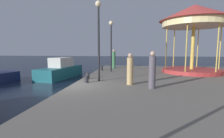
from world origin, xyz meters
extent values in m
plane|color=black|center=(0.00, 0.00, 0.00)|extent=(120.00, 120.00, 0.00)
cube|color=slate|center=(6.71, 0.00, 0.40)|extent=(13.43, 22.21, 0.80)
cube|color=#19606B|center=(-3.58, 6.47, 0.52)|extent=(2.76, 5.55, 1.04)
cube|color=beige|center=(-3.55, 6.68, 1.49)|extent=(1.71, 2.53, 0.91)
cube|color=#4C6070|center=(-3.36, 7.83, 1.67)|extent=(1.15, 0.29, 0.41)
cylinder|color=#B23333|center=(8.20, 5.80, 0.95)|extent=(4.72, 4.72, 0.30)
cylinder|color=gold|center=(8.20, 5.80, 2.82)|extent=(0.28, 0.28, 3.43)
cylinder|color=#F2E099|center=(8.20, 5.80, 4.78)|extent=(4.96, 4.96, 0.50)
cone|color=#C63D38|center=(8.20, 5.80, 5.66)|extent=(5.52, 5.52, 1.25)
cylinder|color=gold|center=(10.31, 5.80, 2.82)|extent=(0.08, 0.08, 3.43)
cylinder|color=gold|center=(9.26, 7.62, 2.82)|extent=(0.08, 0.08, 3.43)
cylinder|color=gold|center=(7.15, 7.62, 2.82)|extent=(0.08, 0.08, 3.43)
cylinder|color=gold|center=(6.10, 5.80, 2.82)|extent=(0.08, 0.08, 3.43)
cylinder|color=gold|center=(7.15, 3.97, 2.82)|extent=(0.08, 0.08, 3.43)
cylinder|color=gold|center=(9.26, 3.97, 2.82)|extent=(0.08, 0.08, 3.43)
cylinder|color=black|center=(1.30, 1.11, 2.98)|extent=(0.12, 0.12, 4.35)
sphere|color=#F9E5B2|center=(1.30, 1.11, 5.33)|extent=(0.36, 0.36, 0.36)
cylinder|color=black|center=(1.46, 5.55, 2.78)|extent=(0.12, 0.12, 3.95)
sphere|color=#F9E5B2|center=(1.46, 5.55, 4.93)|extent=(0.36, 0.36, 0.36)
cylinder|color=#2D2D33|center=(0.47, 6.36, 1.00)|extent=(0.24, 0.24, 0.40)
cylinder|color=#2D2D33|center=(0.41, 1.76, 1.00)|extent=(0.24, 0.24, 0.40)
cylinder|color=#2D2D33|center=(0.67, 0.54, 1.00)|extent=(0.24, 0.24, 0.40)
cylinder|color=tan|center=(3.18, 0.31, 1.54)|extent=(0.34, 0.34, 1.47)
sphere|color=tan|center=(3.18, 0.31, 2.39)|extent=(0.24, 0.24, 0.24)
cylinder|color=#387247|center=(1.39, 8.34, 1.63)|extent=(0.34, 0.34, 1.66)
sphere|color=tan|center=(1.39, 8.34, 2.58)|extent=(0.24, 0.24, 0.24)
cylinder|color=#514C56|center=(4.27, -0.46, 1.59)|extent=(0.34, 0.34, 1.59)
sphere|color=tan|center=(4.27, -0.46, 2.51)|extent=(0.24, 0.24, 0.24)
camera|label=1|loc=(3.30, -8.69, 2.70)|focal=26.68mm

